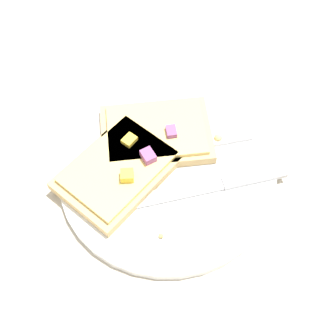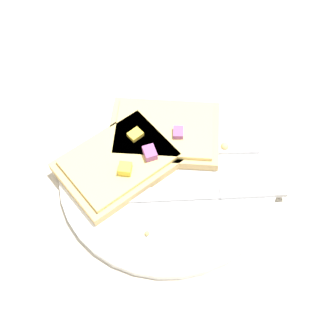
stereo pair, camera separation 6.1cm
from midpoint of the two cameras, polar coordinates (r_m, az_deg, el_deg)
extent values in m
plane|color=#BCB29E|center=(0.63, -2.77, -1.28)|extent=(4.00, 4.00, 0.00)
cylinder|color=white|center=(0.63, -2.79, -1.00)|extent=(0.29, 0.29, 0.01)
cube|color=#B7B7BC|center=(0.64, 2.24, 2.85)|extent=(0.12, 0.05, 0.01)
cube|color=#B7B7BC|center=(0.64, -5.26, 1.52)|extent=(0.05, 0.04, 0.01)
cube|color=#B7B7BC|center=(0.64, -8.67, 1.72)|extent=(0.03, 0.01, 0.00)
cube|color=#B7B7BC|center=(0.64, -8.59, 1.20)|extent=(0.03, 0.01, 0.00)
cube|color=#B7B7BC|center=(0.63, -8.50, 0.67)|extent=(0.03, 0.01, 0.00)
cube|color=#B7B7BC|center=(0.63, -8.42, 0.13)|extent=(0.03, 0.01, 0.00)
cube|color=#B7B7BC|center=(0.62, 7.75, -1.20)|extent=(0.09, 0.04, 0.01)
cube|color=#B7B7BC|center=(0.60, -2.59, -3.44)|extent=(0.14, 0.06, 0.00)
cube|color=tan|center=(0.62, -8.87, -0.54)|extent=(0.18, 0.19, 0.01)
cube|color=#E0C16B|center=(0.61, -8.99, -0.05)|extent=(0.15, 0.16, 0.01)
cube|color=#934C8E|center=(0.61, -5.32, 1.26)|extent=(0.02, 0.02, 0.01)
cube|color=yellow|center=(0.59, -7.96, -1.15)|extent=(0.02, 0.02, 0.01)
cube|color=tan|center=(0.65, -4.13, 3.95)|extent=(0.17, 0.14, 0.01)
cube|color=#E0C16B|center=(0.64, -4.19, 4.48)|extent=(0.15, 0.12, 0.01)
cube|color=yellow|center=(0.63, -7.53, 3.19)|extent=(0.02, 0.02, 0.01)
cube|color=#934C8E|center=(0.63, -2.80, 4.31)|extent=(0.02, 0.02, 0.01)
sphere|color=#D1B774|center=(0.64, 3.42, 3.46)|extent=(0.01, 0.01, 0.01)
sphere|color=tan|center=(0.58, -10.39, -7.96)|extent=(0.01, 0.01, 0.01)
sphere|color=tan|center=(0.58, -4.08, -8.50)|extent=(0.01, 0.01, 0.01)
camera|label=1|loc=(0.03, -92.87, -4.58)|focal=50.00mm
camera|label=2|loc=(0.03, 87.13, 4.58)|focal=50.00mm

